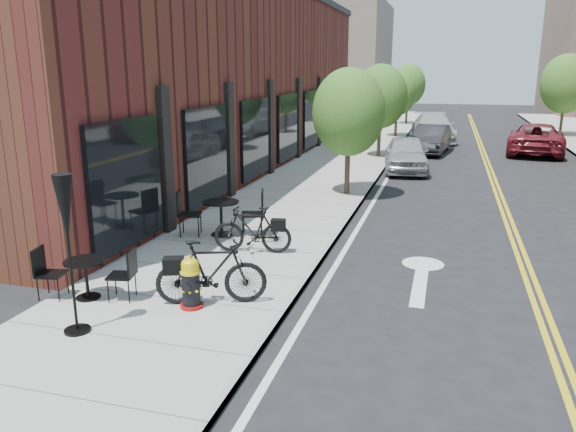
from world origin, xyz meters
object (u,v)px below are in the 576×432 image
(bicycle_left, at_px, (252,229))
(parked_car_b, at_px, (431,139))
(bistro_set_c, at_px, (221,213))
(parked_car_far, at_px, (536,139))
(parked_car_a, at_px, (406,154))
(parked_car_c, at_px, (433,128))
(patio_umbrella, at_px, (66,221))
(bicycle_right, at_px, (211,272))
(bistro_set_b, at_px, (86,273))
(fire_hydrant, at_px, (191,283))

(bicycle_left, distance_m, parked_car_b, 16.97)
(bistro_set_c, xyz_separation_m, parked_car_far, (8.90, 16.79, 0.07))
(parked_car_a, relative_size, parked_car_far, 0.77)
(bicycle_left, relative_size, parked_car_b, 0.41)
(parked_car_a, bearing_deg, parked_car_b, 75.18)
(parked_car_c, bearing_deg, parked_car_a, -100.91)
(patio_umbrella, xyz_separation_m, parked_car_a, (3.54, 15.64, -1.13))
(bicycle_left, xyz_separation_m, bicycle_right, (0.24, -2.71, 0.05))
(bicycle_left, relative_size, bicycle_right, 0.91)
(bistro_set_b, bearing_deg, fire_hydrant, -8.24)
(parked_car_c, bearing_deg, parked_car_b, -96.23)
(bistro_set_b, height_order, parked_car_b, parked_car_b)
(fire_hydrant, bearing_deg, patio_umbrella, -152.06)
(parked_car_c, bearing_deg, bistro_set_c, -108.24)
(bicycle_left, height_order, parked_car_b, parked_car_b)
(bicycle_right, distance_m, bistro_set_c, 3.95)
(bistro_set_c, xyz_separation_m, parked_car_b, (4.16, 15.70, 0.02))
(bicycle_left, xyz_separation_m, bistro_set_c, (-1.11, 1.00, 0.03))
(bicycle_right, xyz_separation_m, patio_umbrella, (-1.50, -1.49, 1.14))
(bicycle_right, relative_size, parked_car_far, 0.35)
(parked_car_c, bearing_deg, bistro_set_b, -108.07)
(bistro_set_b, xyz_separation_m, parked_car_c, (4.85, 24.44, 0.19))
(fire_hydrant, bearing_deg, bicycle_right, 24.04)
(bistro_set_c, height_order, patio_umbrella, patio_umbrella)
(bicycle_right, bearing_deg, patio_umbrella, 114.72)
(bistro_set_b, bearing_deg, parked_car_c, 66.46)
(bicycle_right, height_order, patio_umbrella, patio_umbrella)
(fire_hydrant, relative_size, bistro_set_c, 0.44)
(bicycle_left, bearing_deg, bistro_set_b, -39.53)
(bistro_set_b, bearing_deg, parked_car_far, 52.88)
(bicycle_left, distance_m, bistro_set_c, 1.50)
(fire_hydrant, xyz_separation_m, bistro_set_b, (-1.85, -0.13, 0.03))
(fire_hydrant, distance_m, parked_car_a, 14.56)
(bicycle_left, distance_m, parked_car_far, 19.42)
(bicycle_right, bearing_deg, bistro_set_b, 79.66)
(bicycle_left, bearing_deg, bicycle_right, -3.20)
(fire_hydrant, xyz_separation_m, bistro_set_c, (-1.10, 3.94, 0.11))
(parked_car_a, relative_size, parked_car_c, 0.77)
(bicycle_left, height_order, parked_car_far, parked_car_far)
(bistro_set_c, relative_size, parked_car_b, 0.49)
(bistro_set_c, height_order, parked_car_b, parked_car_b)
(parked_car_b, bearing_deg, bistro_set_c, -97.75)
(parked_car_b, distance_m, parked_car_c, 4.67)
(parked_car_a, bearing_deg, bistro_set_c, -114.70)
(bicycle_right, bearing_deg, bicycle_left, -14.94)
(parked_car_a, bearing_deg, bistro_set_b, -112.60)
(bistro_set_c, distance_m, parked_car_c, 20.78)
(fire_hydrant, relative_size, parked_car_b, 0.22)
(bistro_set_b, xyz_separation_m, patio_umbrella, (0.60, -1.13, 1.25))
(bistro_set_b, distance_m, bistro_set_c, 4.14)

